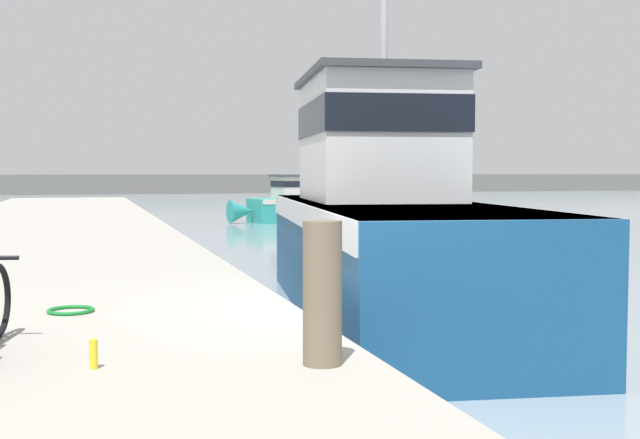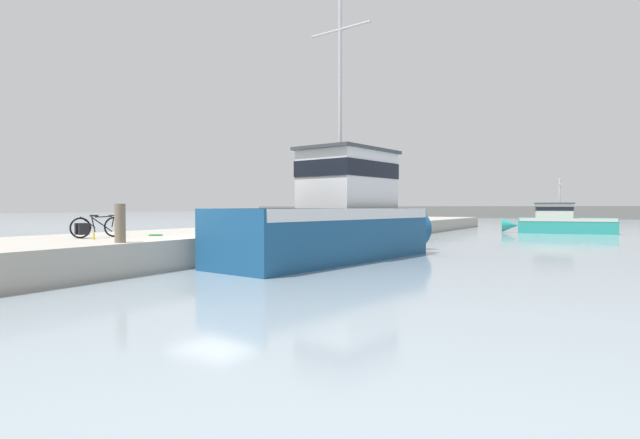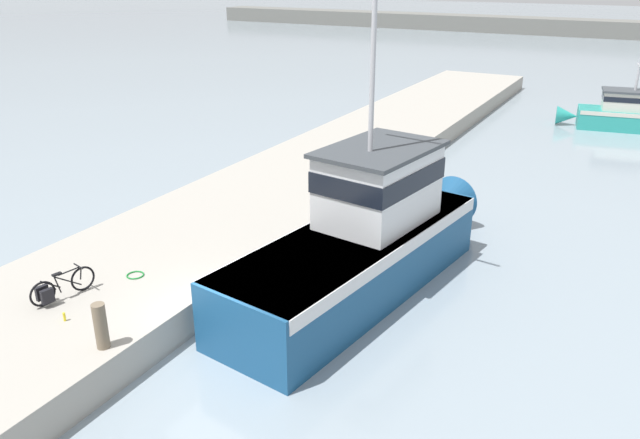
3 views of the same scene
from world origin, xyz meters
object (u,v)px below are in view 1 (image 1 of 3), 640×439
object	(u,v)px
fishing_boat_main	(383,220)
boat_white_moored	(309,203)
mooring_post	(322,293)
water_bottle_on_curb	(94,354)

from	to	relation	value
fishing_boat_main	boat_white_moored	xyz separation A→B (m)	(5.60, 24.94, -0.69)
boat_white_moored	mooring_post	distance (m)	33.35
fishing_boat_main	mooring_post	bearing A→B (deg)	-106.08
mooring_post	water_bottle_on_curb	bearing A→B (deg)	167.99
fishing_boat_main	boat_white_moored	world-z (taller)	fishing_boat_main
mooring_post	water_bottle_on_curb	world-z (taller)	mooring_post
boat_white_moored	water_bottle_on_curb	distance (m)	33.49
boat_white_moored	fishing_boat_main	bearing A→B (deg)	158.01
fishing_boat_main	boat_white_moored	distance (m)	25.57
fishing_boat_main	mooring_post	world-z (taller)	fishing_boat_main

